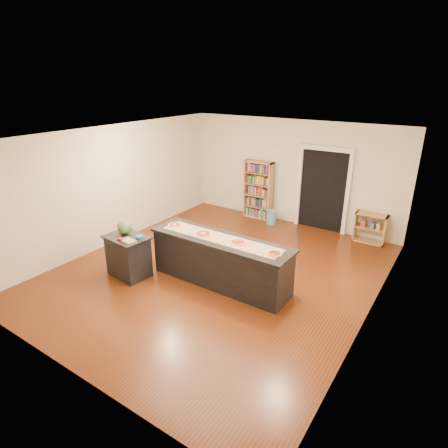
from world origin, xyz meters
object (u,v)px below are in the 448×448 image
Objects in this scene: kitchen_island at (220,261)px; side_counter at (129,256)px; bookshelf at (258,190)px; low_shelf at (370,228)px; waste_bin at (272,217)px; watermelon at (124,227)px.

kitchen_island reaches higher than side_counter.
low_shelf is at bearing -0.23° from bookshelf.
low_shelf is 2.57m from waste_bin.
watermelon reaches higher than low_shelf.
kitchen_island is 1.88m from side_counter.
kitchen_island is 1.77× the size of bookshelf.
low_shelf reaches higher than waste_bin.
bookshelf is at bearing 179.77° from low_shelf.
bookshelf reaches higher than side_counter.
waste_bin is at bearing 81.97° from side_counter.
watermelon is at bearing -130.97° from low_shelf.
side_counter is at bearing -96.75° from bookshelf.
waste_bin is at bearing -174.77° from low_shelf.
side_counter is 2.22× the size of waste_bin.
low_shelf is (3.66, 4.43, -0.07)m from side_counter.
kitchen_island reaches higher than low_shelf.
watermelon reaches higher than side_counter.
kitchen_island reaches higher than waste_bin.
kitchen_island is at bearing 20.66° from watermelon.
low_shelf is at bearing 5.23° from waste_bin.
side_counter is 0.53× the size of bookshelf.
kitchen_island is 2.04m from watermelon.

